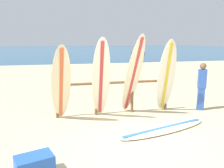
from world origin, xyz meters
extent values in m
plane|color=#D3BC8C|center=(0.00, 0.00, 0.00)|extent=(120.00, 120.00, 0.00)
cube|color=#1E5984|center=(0.00, 58.00, 0.00)|extent=(120.00, 80.00, 0.01)
cylinder|color=brown|center=(-1.76, 2.22, 0.56)|extent=(0.09, 0.09, 1.12)
cylinder|color=brown|center=(-0.62, 2.22, 0.56)|extent=(0.09, 0.09, 1.12)
cylinder|color=brown|center=(0.53, 2.22, 0.56)|extent=(0.09, 0.09, 1.12)
cylinder|color=brown|center=(1.68, 2.22, 0.56)|extent=(0.09, 0.09, 1.12)
cylinder|color=brown|center=(-0.04, 2.22, 0.97)|extent=(3.54, 0.08, 0.08)
ellipsoid|color=beige|center=(-1.63, 1.80, 1.08)|extent=(0.63, 1.02, 2.16)
cube|color=#CC5933|center=(-1.63, 1.80, 1.08)|extent=(0.19, 0.91, 1.99)
ellipsoid|color=white|center=(-0.53, 1.79, 1.17)|extent=(0.58, 1.03, 2.34)
cube|color=#B73338|center=(-0.53, 1.79, 1.17)|extent=(0.16, 0.93, 2.16)
ellipsoid|color=beige|center=(0.46, 1.96, 1.21)|extent=(0.66, 1.16, 2.43)
cube|color=#B73338|center=(0.46, 1.96, 1.21)|extent=(0.26, 1.02, 2.24)
ellipsoid|color=white|center=(1.54, 1.96, 1.14)|extent=(0.60, 0.69, 2.28)
cube|color=gold|center=(1.54, 1.96, 1.14)|extent=(0.15, 0.62, 2.11)
ellipsoid|color=silver|center=(0.86, 0.61, 0.04)|extent=(2.74, 1.30, 0.07)
cube|color=#3372B2|center=(0.86, 0.61, 0.04)|extent=(2.41, 0.79, 0.08)
cube|color=#3359B2|center=(2.77, 1.92, 0.36)|extent=(0.23, 0.19, 0.72)
cube|color=#3359B2|center=(2.77, 1.92, 1.03)|extent=(0.28, 0.23, 0.61)
sphere|color=brown|center=(2.77, 1.92, 1.44)|extent=(0.21, 0.21, 0.21)
cube|color=#B22D28|center=(11.75, 32.74, 0.18)|extent=(1.81, 2.52, 0.35)
cube|color=silver|center=(11.75, 32.74, 0.54)|extent=(0.89, 1.03, 0.36)
cube|color=blue|center=(-2.15, -0.74, 0.18)|extent=(0.70, 0.57, 0.36)
camera|label=1|loc=(-1.72, -4.46, 2.23)|focal=37.06mm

